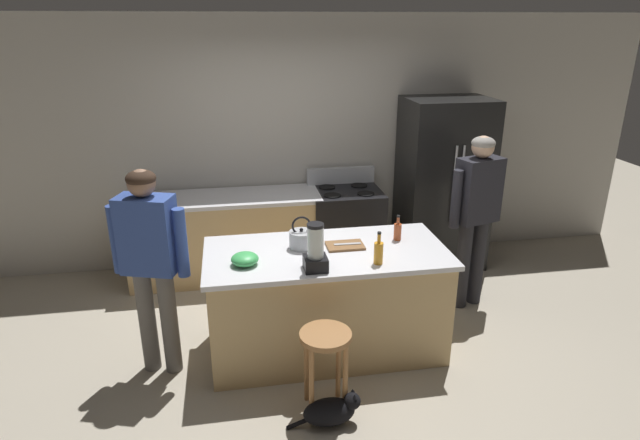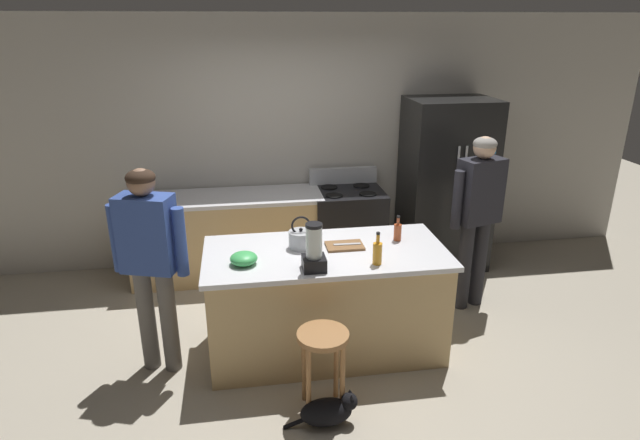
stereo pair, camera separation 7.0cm
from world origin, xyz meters
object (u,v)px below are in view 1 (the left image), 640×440
Objects in this scene: person_by_island_left at (150,255)px; tea_kettle at (302,239)px; refrigerator at (443,184)px; chef_knife at (347,244)px; bottle_cooking_sauce at (398,231)px; bottle_soda at (379,252)px; cat at (332,411)px; cutting_board at (345,246)px; kitchen_island at (326,301)px; bar_stool at (325,350)px; stove_range at (345,229)px; mixing_bowl at (245,259)px; blender_appliance at (315,251)px; person_by_sink_right at (476,207)px.

person_by_island_left is 5.99× the size of tea_kettle.
chef_knife is (-1.40, -1.45, -0.00)m from refrigerator.
bottle_cooking_sauce is (1.96, 0.18, -0.02)m from person_by_island_left.
bottle_cooking_sauce is at bearing 56.01° from bottle_soda.
bottle_soda is 0.39m from chef_knife.
cat is (-1.71, -2.40, -0.82)m from refrigerator.
cutting_board is (-0.18, 0.35, -0.08)m from bottle_soda.
refrigerator is 8.46× the size of chef_knife.
kitchen_island is 0.76m from bar_stool.
bar_stool is (-1.73, -2.25, -0.44)m from refrigerator.
person_by_island_left is 3.18× the size of cat.
bar_stool is at bearing -105.74° from stove_range.
kitchen_island is 0.83m from mixing_bowl.
mixing_bowl is 0.75× the size of tea_kettle.
bottle_cooking_sauce is (0.62, 0.12, 0.53)m from kitchen_island.
tea_kettle is 0.36m from cutting_board.
bottle_soda is at bearing -94.89° from stove_range.
chef_knife is at bearing 16.18° from kitchen_island.
refrigerator reaches higher than blender_appliance.
refrigerator is 2.96× the size of bar_stool.
blender_appliance is (1.19, -0.26, 0.06)m from person_by_island_left.
tea_kettle is 1.25× the size of chef_knife.
bottle_soda is 0.93× the size of tea_kettle.
stove_range is 0.66× the size of person_by_island_left.
blender_appliance is 0.50m from cutting_board.
blender_appliance is at bearing -12.26° from person_by_island_left.
stove_range reaches higher than mixing_bowl.
kitchen_island is 9.34× the size of mixing_bowl.
stove_range is at bearing 55.61° from mixing_bowl.
blender_appliance reaches higher than cat.
person_by_island_left is at bearing -151.90° from refrigerator.
blender_appliance is at bearing -150.03° from bottle_cooking_sauce.
bottle_soda is at bearing 52.35° from cat.
bottle_soda is at bearing -36.96° from tea_kettle.
person_by_island_left reaches higher than bottle_soda.
refrigerator is 2.87m from bar_stool.
blender_appliance reaches higher than bottle_cooking_sauce.
kitchen_island is 3.72× the size of cat.
mixing_bowl is 0.53m from tea_kettle.
cutting_board is at bearing 18.05° from kitchen_island.
refrigerator is at bearing 52.45° from bar_stool.
person_by_sink_right is at bearing 13.70° from tea_kettle.
bottle_cooking_sauce is at bearing -156.28° from person_by_sink_right.
person_by_sink_right is at bearing 11.30° from person_by_island_left.
bottle_cooking_sauce is at bearing 53.80° from cat.
refrigerator is at bearing 36.44° from mixing_bowl.
blender_appliance is 0.51m from chef_knife.
tea_kettle reaches higher than kitchen_island.
chef_knife is at bearing -102.03° from stove_range.
tea_kettle is 0.92× the size of cutting_board.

